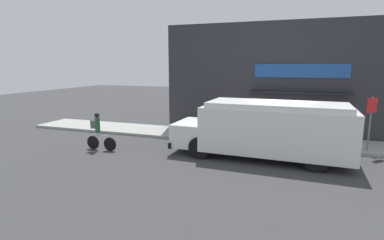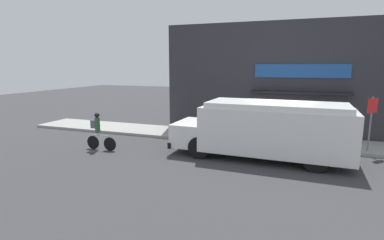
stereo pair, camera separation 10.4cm
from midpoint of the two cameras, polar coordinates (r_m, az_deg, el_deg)
ground_plane at (r=13.94m, az=16.28°, el=-5.32°), size 70.00×70.00×0.00m
sidewalk at (r=15.10m, az=16.60°, el=-3.87°), size 28.00×2.43×0.14m
storefront at (r=16.06m, az=17.51°, el=7.26°), size 12.77×0.79×5.88m
school_bus at (r=12.21m, az=14.18°, el=-1.62°), size 7.04×2.95×2.26m
cyclist at (r=13.70m, az=-17.19°, el=-2.05°), size 1.47×0.22×1.65m
stop_sign_post at (r=14.24m, az=31.17°, el=0.78°), size 0.45×0.45×2.27m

